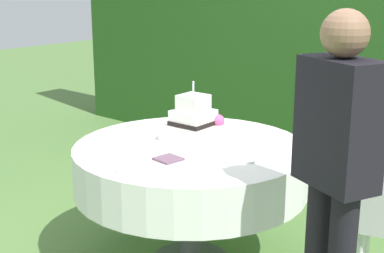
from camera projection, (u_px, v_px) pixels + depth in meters
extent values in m
cube|color=#28561E|center=(363.00, 34.00, 4.84)|extent=(6.71, 0.46, 2.46)
cylinder|color=#4C4C51|center=(191.00, 208.00, 3.38)|extent=(0.13, 0.13, 0.73)
cylinder|color=brown|center=(191.00, 148.00, 3.28)|extent=(1.35, 1.35, 0.03)
cylinder|color=white|center=(191.00, 167.00, 3.31)|extent=(1.38, 1.38, 0.27)
cube|color=white|center=(193.00, 132.00, 3.38)|extent=(0.30, 0.30, 0.09)
cube|color=white|center=(193.00, 118.00, 3.35)|extent=(0.22, 0.22, 0.09)
cube|color=black|center=(193.00, 122.00, 3.36)|extent=(0.23, 0.23, 0.03)
cube|color=white|center=(193.00, 103.00, 3.33)|extent=(0.16, 0.16, 0.09)
sphere|color=#E04C8C|center=(218.00, 121.00, 3.37)|extent=(0.08, 0.08, 0.08)
cylinder|color=silver|center=(193.00, 88.00, 3.30)|extent=(0.01, 0.01, 0.08)
cylinder|color=white|center=(224.00, 122.00, 3.77)|extent=(0.12, 0.12, 0.01)
cylinder|color=white|center=(112.00, 135.00, 3.48)|extent=(0.12, 0.12, 0.01)
cylinder|color=white|center=(129.00, 170.00, 2.85)|extent=(0.14, 0.14, 0.01)
cylinder|color=white|center=(247.00, 159.00, 3.02)|extent=(0.14, 0.14, 0.01)
cube|color=#6B4C60|center=(168.00, 159.00, 3.02)|extent=(0.14, 0.14, 0.01)
cylinder|color=white|center=(367.00, 244.00, 3.22)|extent=(0.03, 0.03, 0.45)
cube|color=black|center=(339.00, 124.00, 2.34)|extent=(0.41, 0.33, 0.55)
sphere|color=#8C664C|center=(345.00, 33.00, 2.24)|extent=(0.20, 0.20, 0.20)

